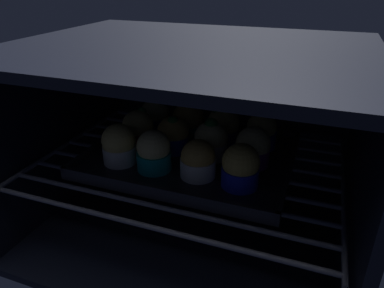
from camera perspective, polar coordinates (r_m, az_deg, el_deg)
name	(u,v)px	position (r cm, az deg, el deg)	size (l,w,h in cm)	color
oven_cavity	(197,139)	(68.93, 0.82, 0.87)	(59.00, 47.00, 37.00)	black
oven_rack	(189,164)	(66.94, -0.42, -3.21)	(54.80, 42.00, 0.80)	#444756
baking_tray	(192,156)	(67.58, 0.00, -1.86)	(36.75, 29.35, 2.20)	black
muffin_row0_col0	(119,145)	(64.17, -11.56, -0.16)	(5.99, 5.99, 7.25)	silver
muffin_row0_col1	(154,152)	(60.93, -6.13, -1.25)	(5.95, 5.95, 7.21)	#0C8C84
muffin_row0_col2	(198,160)	(58.81, 0.97, -2.64)	(5.95, 5.95, 6.50)	silver
muffin_row0_col3	(241,167)	(56.46, 7.75, -3.67)	(5.95, 5.95, 7.24)	#1928B7
muffin_row1_col0	(138,129)	(69.96, -8.59, 2.31)	(6.11, 6.11, 7.44)	red
muffin_row1_col1	(173,135)	(67.30, -3.04, 1.41)	(6.08, 6.08, 7.20)	#1928B7
muffin_row1_col2	(211,141)	(64.81, 3.05, 0.51)	(6.11, 6.11, 7.63)	silver
muffin_row1_col3	(253,148)	(63.05, 9.65, -0.57)	(6.10, 6.10, 7.04)	#7A238C
muffin_row2_col0	(155,116)	(76.48, -5.89, 4.51)	(5.96, 5.96, 6.98)	#1928B7
muffin_row2_col1	(188,120)	(73.78, -0.62, 3.79)	(6.53, 6.53, 6.98)	#0C8C84
muffin_row2_col2	(223,126)	(71.58, 4.98, 2.93)	(6.44, 6.44, 7.16)	#1928B7
muffin_row2_col3	(261,131)	(69.87, 10.99, 2.02)	(5.95, 5.95, 7.25)	#1928B7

